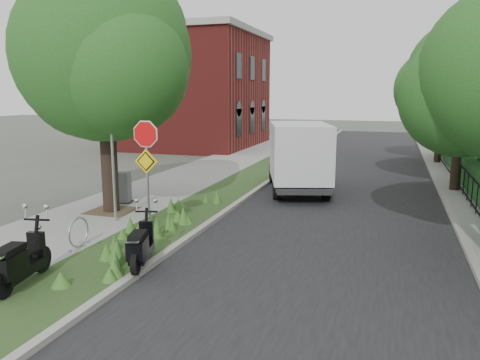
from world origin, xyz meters
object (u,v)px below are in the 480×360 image
object	(u,v)px
utility_cabinet	(120,188)
sign_assembly	(146,155)
box_truck	(298,154)
scooter_near	(16,267)
scooter_far	(140,250)

from	to	relation	value
utility_cabinet	sign_assembly	bearing A→B (deg)	-48.31
box_truck	utility_cabinet	distance (m)	6.97
scooter_near	box_truck	xyz separation A→B (m)	(3.32, 11.29, 0.97)
box_truck	utility_cabinet	bearing A→B (deg)	-141.99
scooter_near	utility_cabinet	distance (m)	7.34
sign_assembly	scooter_far	world-z (taller)	sign_assembly
sign_assembly	box_truck	world-z (taller)	sign_assembly
sign_assembly	box_truck	xyz separation A→B (m)	(2.45, 7.61, -0.80)
utility_cabinet	scooter_far	bearing A→B (deg)	-53.99
sign_assembly	box_truck	bearing A→B (deg)	72.14
scooter_near	utility_cabinet	bearing A→B (deg)	106.85
scooter_near	box_truck	world-z (taller)	box_truck
sign_assembly	utility_cabinet	world-z (taller)	sign_assembly
scooter_far	utility_cabinet	xyz separation A→B (m)	(-3.85, 5.29, 0.11)
scooter_far	utility_cabinet	distance (m)	6.54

